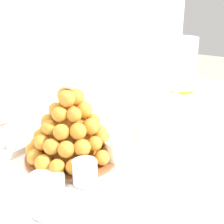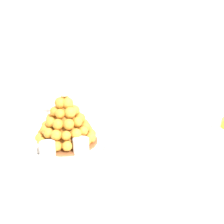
{
  "view_description": "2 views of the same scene",
  "coord_description": "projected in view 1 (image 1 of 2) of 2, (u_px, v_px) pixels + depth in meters",
  "views": [
    {
      "loc": [
        -0.81,
        -0.49,
        1.22
      ],
      "look_at": [
        -0.11,
        0.02,
        0.89
      ],
      "focal_mm": 48.88,
      "sensor_mm": 36.0,
      "label": 1
    },
    {
      "loc": [
        -0.3,
        -1.07,
        1.32
      ],
      "look_at": [
        -0.09,
        0.02,
        0.93
      ],
      "focal_mm": 46.86,
      "sensor_mm": 36.0,
      "label": 2
    }
  ],
  "objects": [
    {
      "name": "dessert_cup_left",
      "position": [
        46.0,
        201.0,
        0.6
      ],
      "size": [
        0.06,
        0.06,
        0.06
      ],
      "color": "silver",
      "rests_on": "serving_tray"
    },
    {
      "name": "wine_glass",
      "position": [
        1.0,
        116.0,
        0.84
      ],
      "size": [
        0.07,
        0.07,
        0.15
      ],
      "color": "silver",
      "rests_on": "buffet_table"
    },
    {
      "name": "fruit_tart_plate",
      "position": [
        182.0,
        90.0,
        1.4
      ],
      "size": [
        0.19,
        0.19,
        0.06
      ],
      "color": "white",
      "rests_on": "buffet_table"
    },
    {
      "name": "macaron_goblet",
      "position": [
        178.0,
        63.0,
        1.17
      ],
      "size": [
        0.14,
        0.14,
        0.28
      ],
      "color": "white",
      "rests_on": "buffet_table"
    },
    {
      "name": "dessert_cup_right",
      "position": [
        159.0,
        124.0,
        0.98
      ],
      "size": [
        0.06,
        0.06,
        0.06
      ],
      "color": "silver",
      "rests_on": "serving_tray"
    },
    {
      "name": "dessert_cup_mid_left",
      "position": [
        85.0,
        173.0,
        0.7
      ],
      "size": [
        0.06,
        0.06,
        0.05
      ],
      "color": "silver",
      "rests_on": "serving_tray"
    },
    {
      "name": "buffet_table",
      "position": [
        136.0,
        155.0,
        1.06
      ],
      "size": [
        1.58,
        0.81,
        0.8
      ],
      "color": "brown",
      "rests_on": "ground_plane"
    },
    {
      "name": "croquembouche",
      "position": [
        71.0,
        128.0,
        0.8
      ],
      "size": [
        0.25,
        0.25,
        0.23
      ],
      "color": "brown",
      "rests_on": "serving_tray"
    },
    {
      "name": "creme_brulee_ramekin",
      "position": [
        46.0,
        181.0,
        0.7
      ],
      "size": [
        0.09,
        0.09,
        0.02
      ],
      "color": "white",
      "rests_on": "serving_tray"
    },
    {
      "name": "dessert_cup_centre",
      "position": [
        116.0,
        152.0,
        0.8
      ],
      "size": [
        0.06,
        0.06,
        0.06
      ],
      "color": "silver",
      "rests_on": "serving_tray"
    },
    {
      "name": "serving_tray",
      "position": [
        93.0,
        154.0,
        0.84
      ],
      "size": [
        0.65,
        0.33,
        0.02
      ],
      "color": "white",
      "rests_on": "buffet_table"
    },
    {
      "name": "dessert_cup_mid_right",
      "position": [
        141.0,
        137.0,
        0.88
      ],
      "size": [
        0.06,
        0.06,
        0.05
      ],
      "color": "silver",
      "rests_on": "serving_tray"
    }
  ]
}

